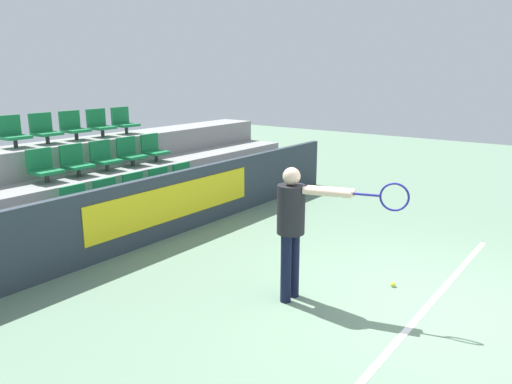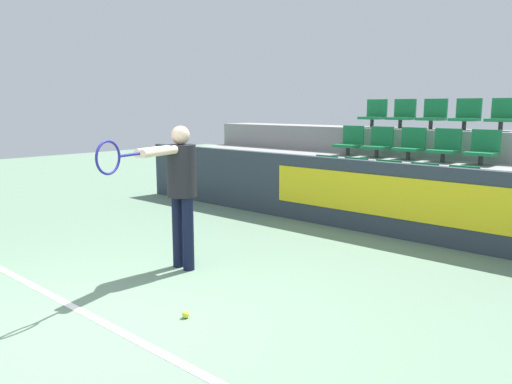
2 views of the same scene
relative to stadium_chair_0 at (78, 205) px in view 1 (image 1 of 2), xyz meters
The scene contains 23 objects.
ground_plane 5.23m from the stadium_chair_0, 76.88° to the right, with size 30.00×30.00×0.00m, color slate.
court_baseline 5.19m from the stadium_chair_0, 76.78° to the right, with size 5.81×0.08×0.01m.
barrier_wall 1.35m from the stadium_chair_0, 27.79° to the right, with size 10.00×0.14×1.08m.
bleacher_tier_front 1.28m from the stadium_chair_0, ahead, with size 9.60×0.86×0.49m.
bleacher_tier_middle 1.41m from the stadium_chair_0, 32.48° to the left, with size 9.60×0.86×0.98m.
bleacher_tier_back 1.99m from the stadium_chair_0, 53.83° to the left, with size 9.60×0.86×1.46m.
stadium_chair_0 is the anchor object (origin of this frame).
stadium_chair_1 0.59m from the stadium_chair_0, ahead, with size 0.43×0.40×0.54m.
stadium_chair_2 1.17m from the stadium_chair_0, ahead, with size 0.43×0.40×0.54m.
stadium_chair_3 1.76m from the stadium_chair_0, ahead, with size 0.43×0.40×0.54m.
stadium_chair_4 2.35m from the stadium_chair_0, ahead, with size 0.43×0.40×0.54m.
stadium_chair_5 0.99m from the stadium_chair_0, 90.00° to the left, with size 0.43×0.40×0.54m.
stadium_chair_6 1.15m from the stadium_chair_0, 55.64° to the left, with size 0.43×0.40×0.54m.
stadium_chair_7 1.53m from the stadium_chair_0, 36.18° to the left, with size 0.43×0.40×0.54m.
stadium_chair_8 2.02m from the stadium_chair_0, 25.99° to the left, with size 0.43×0.40×0.54m.
stadium_chair_9 2.55m from the stadium_chair_0, 20.09° to the left, with size 0.43×0.40×0.54m.
stadium_chair_10 1.98m from the stadium_chair_0, 90.00° to the left, with size 0.43×0.40×0.54m.
stadium_chair_11 2.06m from the stadium_chair_0, 71.13° to the left, with size 0.43×0.40×0.54m.
stadium_chair_12 2.30m from the stadium_chair_0, 55.64° to the left, with size 0.43×0.40×0.54m.
stadium_chair_13 2.65m from the stadium_chair_0, 44.28° to the left, with size 0.43×0.40×0.54m.
stadium_chair_14 3.07m from the stadium_chair_0, 36.18° to the left, with size 0.43×0.40×0.54m.
tennis_player 3.66m from the stadium_chair_0, 81.96° to the right, with size 0.55×1.45×1.65m.
tennis_ball 4.78m from the stadium_chair_0, 70.36° to the right, with size 0.07×0.07×0.07m.
Camera 1 is at (-5.48, -1.55, 2.75)m, focal length 35.00 mm.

